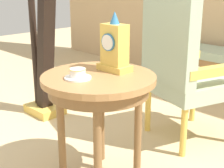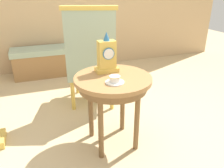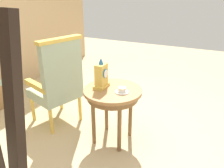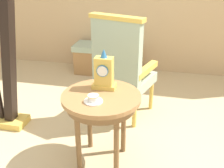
% 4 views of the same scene
% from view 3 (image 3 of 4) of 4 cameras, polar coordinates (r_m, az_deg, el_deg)
% --- Properties ---
extents(ground_plane, '(10.00, 10.00, 0.00)m').
position_cam_3_polar(ground_plane, '(2.70, -0.73, -14.60)').
color(ground_plane, tan).
extents(side_table, '(0.63, 0.63, 0.64)m').
position_cam_3_polar(side_table, '(2.47, 0.11, -3.09)').
color(side_table, '#9E7042').
rests_on(side_table, ground).
extents(teacup_left, '(0.14, 0.14, 0.06)m').
position_cam_3_polar(teacup_left, '(2.36, 2.52, -1.61)').
color(teacup_left, white).
rests_on(teacup_left, side_table).
extents(mantel_clock, '(0.19, 0.11, 0.34)m').
position_cam_3_polar(mantel_clock, '(2.43, -2.67, 2.04)').
color(mantel_clock, gold).
rests_on(mantel_clock, side_table).
extents(armchair, '(0.68, 0.67, 1.14)m').
position_cam_3_polar(armchair, '(2.86, -13.39, 0.69)').
color(armchair, '#9EB299').
rests_on(armchair, ground).
extents(harp, '(0.40, 0.24, 1.74)m').
position_cam_3_polar(harp, '(1.87, -24.31, -9.77)').
color(harp, gold).
rests_on(harp, ground).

